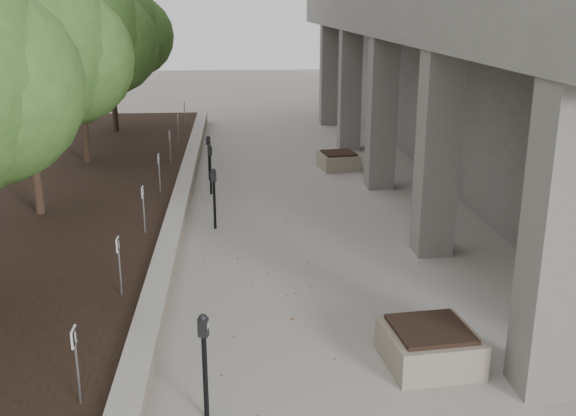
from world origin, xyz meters
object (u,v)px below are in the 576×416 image
parking_meter_4 (209,158)px  parking_meter_3 (214,199)px  crabapple_tree_5 (110,54)px  crabapple_tree_4 (79,67)px  crabapple_tree_3 (27,89)px  planter_back (339,160)px  parking_meter_5 (210,170)px  parking_meter_2 (205,367)px  planter_front (429,345)px

parking_meter_4 → parking_meter_3: bearing=-68.2°
crabapple_tree_5 → parking_meter_4: 7.27m
crabapple_tree_5 → parking_meter_4: crabapple_tree_5 is taller
crabapple_tree_4 → parking_meter_3: size_ratio=3.95×
crabapple_tree_4 → parking_meter_4: crabapple_tree_4 is taller
crabapple_tree_3 → planter_back: size_ratio=4.93×
parking_meter_3 → parking_meter_5: (-0.17, 2.82, -0.03)m
crabapple_tree_5 → planter_back: size_ratio=4.93×
parking_meter_2 → planter_front: parking_meter_2 is taller
crabapple_tree_3 → planter_front: size_ratio=4.52×
parking_meter_3 → parking_meter_4: 4.36m
crabapple_tree_4 → planter_front: crabapple_tree_4 is taller
parking_meter_2 → planter_front: (3.04, 1.02, -0.41)m
crabapple_tree_3 → parking_meter_5: bearing=35.9°
crabapple_tree_5 → parking_meter_5: crabapple_tree_5 is taller
planter_front → planter_back: 11.47m
parking_meter_5 → planter_front: parking_meter_5 is taller
crabapple_tree_4 → parking_meter_2: bearing=-72.5°
crabapple_tree_4 → parking_meter_4: (3.55, -0.83, -2.48)m
crabapple_tree_4 → planter_back: bearing=1.3°
planter_back → planter_front: bearing=-92.5°
parking_meter_4 → planter_back: parking_meter_4 is taller
planter_back → crabapple_tree_3: bearing=-145.1°
crabapple_tree_3 → planter_front: (6.92, -6.28, -2.84)m
parking_meter_2 → parking_meter_4: parking_meter_2 is taller
crabapple_tree_3 → crabapple_tree_5: same height
parking_meter_2 → parking_meter_4: (-0.33, 11.47, -0.06)m
crabapple_tree_3 → parking_meter_2: crabapple_tree_3 is taller
planter_back → crabapple_tree_5: bearing=147.0°
parking_meter_3 → parking_meter_5: parking_meter_3 is taller
parking_meter_5 → crabapple_tree_3: bearing=-155.5°
parking_meter_5 → planter_front: bearing=-81.2°
crabapple_tree_3 → crabapple_tree_4: (0.00, 5.00, 0.00)m
parking_meter_3 → planter_back: size_ratio=1.25×
parking_meter_4 → crabapple_tree_4: bearing=-174.8°
planter_front → parking_meter_5: bearing=110.2°
crabapple_tree_5 → parking_meter_2: size_ratio=3.93×
crabapple_tree_4 → crabapple_tree_5: 5.00m
crabapple_tree_4 → parking_meter_2: (3.88, -12.31, -2.43)m
crabapple_tree_3 → parking_meter_4: 6.01m
crabapple_tree_4 → parking_meter_3: bearing=-53.7°
parking_meter_2 → parking_meter_4: 11.48m
planter_back → crabapple_tree_4: bearing=-178.7°
crabapple_tree_5 → planter_front: (6.92, -16.28, -2.84)m
crabapple_tree_4 → crabapple_tree_5: size_ratio=1.00×
crabapple_tree_3 → parking_meter_4: (3.55, 4.17, -2.48)m
planter_front → planter_back: (0.51, 11.46, -0.02)m
crabapple_tree_4 → parking_meter_5: size_ratio=4.10×
crabapple_tree_3 → parking_meter_4: crabapple_tree_3 is taller
crabapple_tree_5 → planter_front: size_ratio=4.52×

